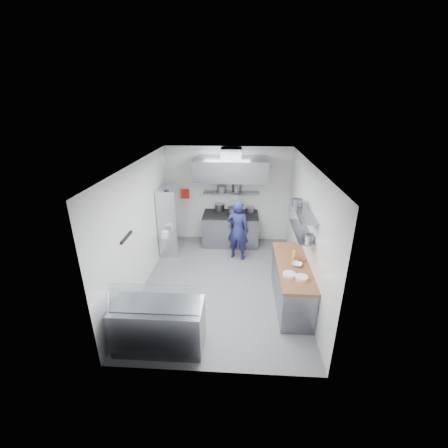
# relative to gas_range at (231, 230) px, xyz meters

# --- Properties ---
(floor) EXTENTS (5.00, 5.00, 0.00)m
(floor) POSITION_rel_gas_range_xyz_m (-0.10, -2.10, -0.45)
(floor) COLOR #5B5B5D
(floor) RESTS_ON ground
(ceiling) EXTENTS (5.00, 5.00, 0.00)m
(ceiling) POSITION_rel_gas_range_xyz_m (-0.10, -2.10, 2.35)
(ceiling) COLOR silver
(ceiling) RESTS_ON wall_back
(wall_back) EXTENTS (3.60, 2.80, 0.02)m
(wall_back) POSITION_rel_gas_range_xyz_m (-0.10, 0.40, 0.95)
(wall_back) COLOR white
(wall_back) RESTS_ON floor
(wall_front) EXTENTS (3.60, 2.80, 0.02)m
(wall_front) POSITION_rel_gas_range_xyz_m (-0.10, -4.60, 0.95)
(wall_front) COLOR white
(wall_front) RESTS_ON floor
(wall_left) EXTENTS (2.80, 5.00, 0.02)m
(wall_left) POSITION_rel_gas_range_xyz_m (-1.90, -2.10, 0.95)
(wall_left) COLOR white
(wall_left) RESTS_ON floor
(wall_right) EXTENTS (2.80, 5.00, 0.02)m
(wall_right) POSITION_rel_gas_range_xyz_m (1.70, -2.10, 0.95)
(wall_right) COLOR white
(wall_right) RESTS_ON floor
(gas_range) EXTENTS (1.60, 0.80, 0.90)m
(gas_range) POSITION_rel_gas_range_xyz_m (0.00, 0.00, 0.00)
(gas_range) COLOR gray
(gas_range) RESTS_ON floor
(cooktop) EXTENTS (1.57, 0.78, 0.06)m
(cooktop) POSITION_rel_gas_range_xyz_m (0.00, 0.00, 0.48)
(cooktop) COLOR black
(cooktop) RESTS_ON gas_range
(stock_pot_left) EXTENTS (0.29, 0.29, 0.20)m
(stock_pot_left) POSITION_rel_gas_range_xyz_m (-0.34, 0.27, 0.61)
(stock_pot_left) COLOR slate
(stock_pot_left) RESTS_ON cooktop
(stock_pot_mid) EXTENTS (0.35, 0.35, 0.24)m
(stock_pot_mid) POSITION_rel_gas_range_xyz_m (0.10, -0.13, 0.63)
(stock_pot_mid) COLOR slate
(stock_pot_mid) RESTS_ON cooktop
(stock_pot_right) EXTENTS (0.25, 0.25, 0.16)m
(stock_pot_right) POSITION_rel_gas_range_xyz_m (0.55, 0.12, 0.59)
(stock_pot_right) COLOR slate
(stock_pot_right) RESTS_ON cooktop
(over_range_shelf) EXTENTS (1.60, 0.30, 0.04)m
(over_range_shelf) POSITION_rel_gas_range_xyz_m (0.00, 0.24, 1.07)
(over_range_shelf) COLOR gray
(over_range_shelf) RESTS_ON wall_back
(shelf_pot_a) EXTENTS (0.27, 0.27, 0.18)m
(shelf_pot_a) POSITION_rel_gas_range_xyz_m (-0.28, 0.22, 1.18)
(shelf_pot_a) COLOR slate
(shelf_pot_a) RESTS_ON over_range_shelf
(shelf_pot_b) EXTENTS (0.30, 0.30, 0.22)m
(shelf_pot_b) POSITION_rel_gas_range_xyz_m (0.15, 0.44, 1.20)
(shelf_pot_b) COLOR slate
(shelf_pot_b) RESTS_ON over_range_shelf
(extractor_hood) EXTENTS (1.90, 1.15, 0.55)m
(extractor_hood) POSITION_rel_gas_range_xyz_m (0.00, -0.18, 1.85)
(extractor_hood) COLOR gray
(extractor_hood) RESTS_ON wall_back
(hood_duct) EXTENTS (0.55, 0.55, 0.24)m
(hood_duct) POSITION_rel_gas_range_xyz_m (0.00, 0.05, 2.23)
(hood_duct) COLOR slate
(hood_duct) RESTS_ON extractor_hood
(red_firebox) EXTENTS (0.22, 0.10, 0.26)m
(red_firebox) POSITION_rel_gas_range_xyz_m (-1.35, 0.34, 0.97)
(red_firebox) COLOR red
(red_firebox) RESTS_ON wall_back
(chef) EXTENTS (0.68, 0.54, 1.62)m
(chef) POSITION_rel_gas_range_xyz_m (0.23, -0.84, 0.36)
(chef) COLOR #191E4C
(chef) RESTS_ON floor
(wire_rack) EXTENTS (0.50, 0.90, 1.85)m
(wire_rack) POSITION_rel_gas_range_xyz_m (-1.63, -0.53, 0.48)
(wire_rack) COLOR silver
(wire_rack) RESTS_ON floor
(rack_bin_a) EXTENTS (0.15, 0.18, 0.16)m
(rack_bin_a) POSITION_rel_gas_range_xyz_m (-1.63, -1.20, 0.35)
(rack_bin_a) COLOR white
(rack_bin_a) RESTS_ON wire_rack
(rack_bin_b) EXTENTS (0.15, 0.20, 0.17)m
(rack_bin_b) POSITION_rel_gas_range_xyz_m (-1.63, -0.66, 0.85)
(rack_bin_b) COLOR yellow
(rack_bin_b) RESTS_ON wire_rack
(rack_jar) EXTENTS (0.12, 0.12, 0.18)m
(rack_jar) POSITION_rel_gas_range_xyz_m (-1.58, -0.91, 1.35)
(rack_jar) COLOR black
(rack_jar) RESTS_ON wire_rack
(knife_strip) EXTENTS (0.04, 0.55, 0.05)m
(knife_strip) POSITION_rel_gas_range_xyz_m (-1.88, -3.00, 1.10)
(knife_strip) COLOR black
(knife_strip) RESTS_ON wall_left
(prep_counter_base) EXTENTS (0.62, 2.00, 0.84)m
(prep_counter_base) POSITION_rel_gas_range_xyz_m (1.38, -2.70, -0.03)
(prep_counter_base) COLOR gray
(prep_counter_base) RESTS_ON floor
(prep_counter_top) EXTENTS (0.65, 2.04, 0.06)m
(prep_counter_top) POSITION_rel_gas_range_xyz_m (1.38, -2.70, 0.42)
(prep_counter_top) COLOR brown
(prep_counter_top) RESTS_ON prep_counter_base
(plate_stack_a) EXTENTS (0.23, 0.23, 0.06)m
(plate_stack_a) POSITION_rel_gas_range_xyz_m (1.45, -3.24, 0.48)
(plate_stack_a) COLOR white
(plate_stack_a) RESTS_ON prep_counter_top
(plate_stack_b) EXTENTS (0.24, 0.24, 0.06)m
(plate_stack_b) POSITION_rel_gas_range_xyz_m (1.23, -3.15, 0.48)
(plate_stack_b) COLOR white
(plate_stack_b) RESTS_ON prep_counter_top
(copper_pan) EXTENTS (0.15, 0.15, 0.06)m
(copper_pan) POSITION_rel_gas_range_xyz_m (1.56, -2.57, 0.48)
(copper_pan) COLOR #CD7639
(copper_pan) RESTS_ON prep_counter_top
(squeeze_bottle) EXTENTS (0.06, 0.06, 0.18)m
(squeeze_bottle) POSITION_rel_gas_range_xyz_m (1.42, -2.46, 0.54)
(squeeze_bottle) COLOR yellow
(squeeze_bottle) RESTS_ON prep_counter_top
(mixing_bowl) EXTENTS (0.26, 0.26, 0.05)m
(mixing_bowl) POSITION_rel_gas_range_xyz_m (1.45, -2.74, 0.48)
(mixing_bowl) COLOR white
(mixing_bowl) RESTS_ON prep_counter_top
(wall_shelf_lower) EXTENTS (0.30, 1.30, 0.04)m
(wall_shelf_lower) POSITION_rel_gas_range_xyz_m (1.54, -2.40, 1.05)
(wall_shelf_lower) COLOR gray
(wall_shelf_lower) RESTS_ON wall_right
(wall_shelf_upper) EXTENTS (0.30, 1.30, 0.04)m
(wall_shelf_upper) POSITION_rel_gas_range_xyz_m (1.54, -2.40, 1.47)
(wall_shelf_upper) COLOR gray
(wall_shelf_upper) RESTS_ON wall_right
(shelf_pot_c) EXTENTS (0.19, 0.19, 0.10)m
(shelf_pot_c) POSITION_rel_gas_range_xyz_m (1.63, -2.83, 1.12)
(shelf_pot_c) COLOR slate
(shelf_pot_c) RESTS_ON wall_shelf_lower
(shelf_pot_d) EXTENTS (0.23, 0.23, 0.14)m
(shelf_pot_d) POSITION_rel_gas_range_xyz_m (1.46, -2.07, 1.56)
(shelf_pot_d) COLOR slate
(shelf_pot_d) RESTS_ON wall_shelf_upper
(display_case) EXTENTS (1.50, 0.70, 0.85)m
(display_case) POSITION_rel_gas_range_xyz_m (-1.04, -4.10, -0.03)
(display_case) COLOR gray
(display_case) RESTS_ON floor
(display_glass) EXTENTS (1.47, 0.19, 0.42)m
(display_glass) POSITION_rel_gas_range_xyz_m (-1.04, -4.22, 0.62)
(display_glass) COLOR silver
(display_glass) RESTS_ON display_case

